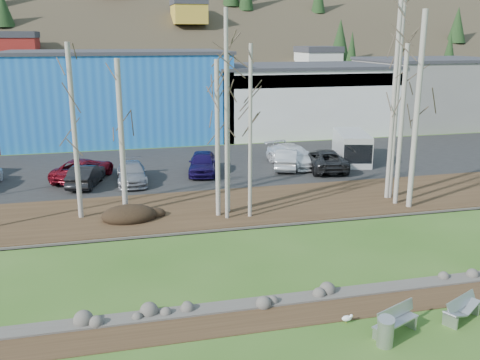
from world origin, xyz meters
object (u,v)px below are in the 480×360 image
object	(u,v)px
car_5	(286,159)
car_7	(293,156)
car_6	(324,159)
car_2	(83,169)
seagull	(347,318)
car_3	(132,173)
car_1	(86,175)
litter_bin	(385,333)
van_white	(352,148)
bench_intact	(395,321)
bench_damaged	(461,309)
car_4	(203,163)

from	to	relation	value
car_5	car_7	distance (m)	1.07
car_6	car_2	bearing A→B (deg)	4.15
seagull	car_3	size ratio (longest dim) A/B	0.09
car_1	car_5	size ratio (longest dim) A/B	0.96
litter_bin	van_white	xyz separation A→B (m)	(9.96, 23.56, 0.84)
car_6	seagull	bearing A→B (deg)	77.97
van_white	car_3	bearing A→B (deg)	-158.03
bench_intact	car_6	xyz separation A→B (m)	(6.30, 21.26, 0.44)
bench_intact	van_white	xyz separation A→B (m)	(9.26, 22.95, 0.83)
bench_intact	car_6	world-z (taller)	car_6
bench_damaged	car_4	bearing A→B (deg)	77.33
bench_intact	bench_damaged	xyz separation A→B (m)	(2.70, 0.28, -0.07)
bench_damaged	van_white	world-z (taller)	van_white
bench_damaged	litter_bin	world-z (taller)	litter_bin
bench_intact	van_white	size ratio (longest dim) A/B	0.34
car_1	car_6	bearing A→B (deg)	-164.41
car_4	car_6	xyz separation A→B (m)	(8.84, -0.91, -0.03)
bench_damaged	car_5	size ratio (longest dim) A/B	0.41
seagull	car_7	world-z (taller)	car_7
seagull	car_1	distance (m)	21.91
bench_damaged	car_7	world-z (taller)	car_7
seagull	car_7	bearing A→B (deg)	86.85
car_4	car_3	bearing A→B (deg)	-153.12
litter_bin	seagull	size ratio (longest dim) A/B	2.08
car_2	car_1	bearing A→B (deg)	124.67
seagull	car_5	size ratio (longest dim) A/B	0.10
car_1	car_3	xyz separation A→B (m)	(2.93, 0.01, -0.03)
van_white	car_4	bearing A→B (deg)	-161.34
car_2	car_4	size ratio (longest dim) A/B	1.14
bench_intact	car_6	size ratio (longest dim) A/B	0.35
car_2	seagull	bearing A→B (deg)	141.45
seagull	car_1	size ratio (longest dim) A/B	0.10
car_6	car_3	bearing A→B (deg)	10.04
seagull	car_3	world-z (taller)	car_3
bench_intact	van_white	distance (m)	24.76
car_5	van_white	distance (m)	5.62
car_4	car_6	distance (m)	8.89
car_4	litter_bin	bearing A→B (deg)	-73.17
car_1	van_white	xyz separation A→B (m)	(19.74, 2.10, 0.45)
seagull	car_6	distance (m)	21.63
bench_intact	car_2	bearing A→B (deg)	91.51
bench_intact	litter_bin	xyz separation A→B (m)	(-0.69, -0.61, -0.01)
car_5	car_7	bearing A→B (deg)	-114.23
car_2	car_6	bearing A→B (deg)	-156.46
car_6	bench_damaged	bearing A→B (deg)	88.67
car_1	car_5	xyz separation A→B (m)	(14.18, 1.37, 0.03)
car_3	van_white	world-z (taller)	van_white
car_7	car_6	bearing A→B (deg)	-58.31
car_4	bench_intact	bearing A→B (deg)	-71.26
litter_bin	car_1	world-z (taller)	car_1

